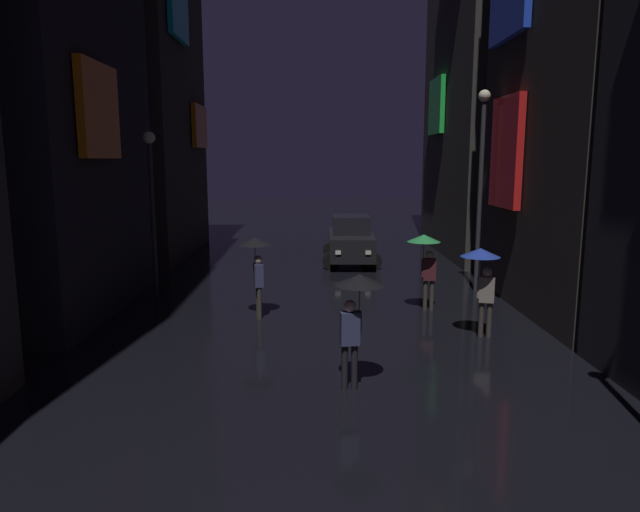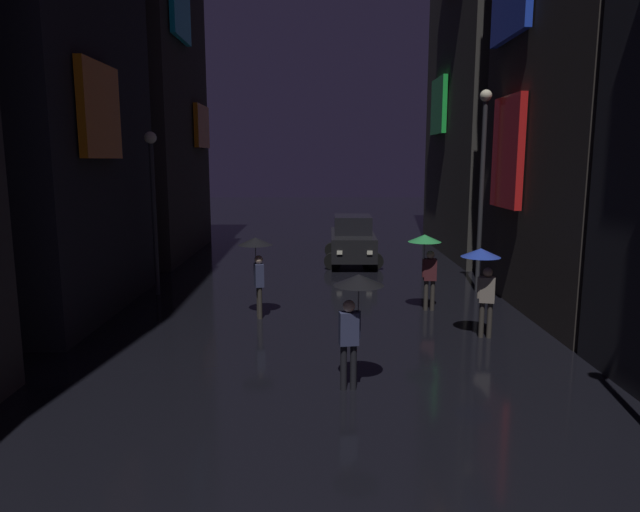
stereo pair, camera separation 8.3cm
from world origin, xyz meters
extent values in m
cube|color=orange|center=(-5.35, 11.44, 5.29)|extent=(0.20, 2.31, 2.28)
cube|color=#2D2826|center=(-7.50, 22.08, 7.36)|extent=(4.00, 8.16, 14.72)
cube|color=orange|center=(-5.35, 23.91, 5.61)|extent=(0.20, 2.57, 1.91)
cube|color=#2D2826|center=(7.50, 12.65, 8.13)|extent=(4.00, 7.30, 16.25)
cube|color=red|center=(5.35, 13.57, 4.32)|extent=(0.20, 2.20, 3.13)
cube|color=#264CF9|center=(5.35, 13.97, 8.49)|extent=(0.20, 2.96, 2.04)
cube|color=#26E54C|center=(5.35, 23.22, 6.46)|extent=(0.20, 2.46, 2.43)
cylinder|color=#38332D|center=(-1.56, 11.62, 0.42)|extent=(0.12, 0.12, 0.85)
cylinder|color=#38332D|center=(-1.60, 11.80, 0.42)|extent=(0.12, 0.12, 0.85)
cube|color=#333859|center=(-1.58, 11.71, 1.15)|extent=(0.30, 0.38, 0.60)
sphere|color=beige|center=(-1.58, 11.71, 1.56)|extent=(0.22, 0.22, 0.22)
cylinder|color=#333859|center=(-1.68, 11.87, 1.20)|extent=(0.09, 0.09, 0.50)
cylinder|color=slate|center=(-1.68, 11.87, 1.53)|extent=(0.02, 0.02, 0.77)
cone|color=black|center=(-1.68, 11.87, 2.02)|extent=(0.90, 0.90, 0.20)
cylinder|color=#38332D|center=(3.12, 12.45, 0.42)|extent=(0.12, 0.12, 0.85)
cylinder|color=#38332D|center=(2.94, 12.46, 0.42)|extent=(0.12, 0.12, 0.85)
cube|color=#4C1E23|center=(3.03, 12.46, 1.15)|extent=(0.35, 0.24, 0.60)
sphere|color=beige|center=(3.03, 12.46, 1.56)|extent=(0.22, 0.22, 0.22)
cylinder|color=#4C1E23|center=(2.85, 12.42, 1.20)|extent=(0.09, 0.09, 0.50)
cylinder|color=slate|center=(2.85, 12.42, 1.53)|extent=(0.02, 0.02, 0.77)
cone|color=green|center=(2.85, 12.42, 2.02)|extent=(0.90, 0.90, 0.20)
cylinder|color=black|center=(0.41, 6.95, 0.42)|extent=(0.12, 0.12, 0.85)
cylinder|color=black|center=(0.59, 6.97, 0.42)|extent=(0.12, 0.12, 0.85)
cube|color=#333859|center=(0.50, 6.96, 1.15)|extent=(0.37, 0.26, 0.60)
sphere|color=beige|center=(0.50, 6.96, 1.56)|extent=(0.22, 0.22, 0.22)
cylinder|color=#333859|center=(0.67, 7.03, 1.20)|extent=(0.09, 0.09, 0.50)
cylinder|color=slate|center=(0.67, 7.03, 1.53)|extent=(0.02, 0.02, 0.77)
cone|color=black|center=(0.67, 7.03, 2.02)|extent=(0.90, 0.90, 0.20)
cylinder|color=#38332D|center=(3.96, 9.98, 0.42)|extent=(0.12, 0.12, 0.85)
cylinder|color=#38332D|center=(3.78, 10.03, 0.42)|extent=(0.12, 0.12, 0.85)
cube|color=gray|center=(3.87, 10.00, 1.15)|extent=(0.38, 0.29, 0.60)
sphere|color=tan|center=(3.87, 10.00, 1.56)|extent=(0.22, 0.22, 0.22)
cylinder|color=gray|center=(3.68, 10.00, 1.20)|extent=(0.09, 0.09, 0.50)
cylinder|color=slate|center=(3.68, 10.00, 1.53)|extent=(0.02, 0.02, 0.77)
cone|color=#263FB2|center=(3.68, 10.00, 2.02)|extent=(0.90, 0.90, 0.20)
cube|color=black|center=(1.35, 19.73, 0.77)|extent=(1.79, 4.14, 0.90)
cube|color=black|center=(1.35, 19.73, 1.57)|extent=(1.49, 1.88, 0.70)
cylinder|color=black|center=(2.13, 18.38, 0.32)|extent=(0.64, 0.23, 0.64)
cylinder|color=black|center=(0.51, 18.42, 0.32)|extent=(0.64, 0.23, 0.64)
cylinder|color=black|center=(2.19, 21.04, 0.32)|extent=(0.64, 0.23, 0.64)
cylinder|color=black|center=(0.58, 21.08, 0.32)|extent=(0.64, 0.23, 0.64)
cube|color=white|center=(1.86, 17.65, 0.77)|extent=(0.20, 0.06, 0.14)
cube|color=white|center=(0.76, 17.67, 0.77)|extent=(0.20, 0.06, 0.14)
cylinder|color=#2D2D33|center=(-5.00, 14.38, 2.29)|extent=(0.14, 0.14, 4.58)
sphere|color=#F9EFCC|center=(-5.00, 14.38, 4.76)|extent=(0.36, 0.36, 0.36)
cylinder|color=#2D2D33|center=(5.00, 14.75, 2.91)|extent=(0.14, 0.14, 5.83)
sphere|color=#F9EFCC|center=(5.00, 14.75, 6.01)|extent=(0.36, 0.36, 0.36)
camera|label=1|loc=(-0.15, -2.84, 4.12)|focal=32.00mm
camera|label=2|loc=(-0.06, -2.84, 4.12)|focal=32.00mm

